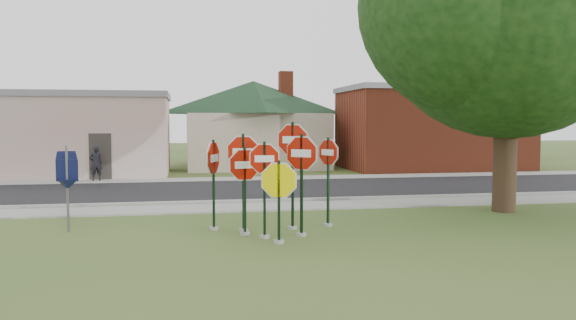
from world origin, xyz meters
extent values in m
plane|color=#375520|center=(0.00, 0.00, 0.00)|extent=(120.00, 120.00, 0.00)
cube|color=gray|center=(0.00, 5.50, 0.03)|extent=(60.00, 1.60, 0.06)
cube|color=black|center=(0.00, 10.00, 0.02)|extent=(60.00, 7.00, 0.04)
cube|color=gray|center=(0.00, 14.30, 0.03)|extent=(60.00, 1.60, 0.06)
cube|color=gray|center=(0.00, 6.50, 0.07)|extent=(60.00, 0.20, 0.14)
cylinder|color=gray|center=(-0.28, 0.90, 0.04)|extent=(0.24, 0.24, 0.08)
cube|color=black|center=(-0.28, 0.90, 1.15)|extent=(0.06, 0.06, 2.29)
cylinder|color=white|center=(-0.28, 0.90, 1.89)|extent=(0.99, 0.10, 1.00)
cylinder|color=#961003|center=(-0.28, 0.90, 1.89)|extent=(0.92, 0.10, 0.92)
cube|color=white|center=(-0.28, 0.90, 1.89)|extent=(0.46, 0.05, 0.16)
cylinder|color=gray|center=(-0.04, 0.28, 0.04)|extent=(0.24, 0.24, 0.08)
cube|color=black|center=(-0.04, 0.28, 0.94)|extent=(0.07, 0.06, 1.89)
cylinder|color=white|center=(-0.04, 0.28, 1.44)|extent=(1.10, 0.32, 1.14)
cylinder|color=#E4D300|center=(-0.04, 0.28, 1.44)|extent=(1.02, 0.30, 1.05)
cylinder|color=gray|center=(-0.70, 1.34, 0.04)|extent=(0.24, 0.24, 0.08)
cube|color=black|center=(-0.70, 1.34, 1.07)|extent=(0.07, 0.06, 2.15)
cylinder|color=white|center=(-0.70, 1.34, 1.72)|extent=(1.07, 0.16, 1.08)
cylinder|color=#961003|center=(-0.70, 1.34, 1.72)|extent=(0.99, 0.16, 1.00)
cube|color=white|center=(-0.70, 1.34, 1.72)|extent=(0.49, 0.08, 0.17)
cylinder|color=gray|center=(0.63, 0.98, 0.04)|extent=(0.24, 0.24, 0.08)
cube|color=black|center=(0.63, 0.98, 1.23)|extent=(0.08, 0.08, 2.46)
cylinder|color=white|center=(0.63, 0.98, 2.00)|extent=(0.90, 0.74, 1.15)
cylinder|color=#961003|center=(0.63, 0.98, 2.00)|extent=(0.84, 0.69, 1.07)
cube|color=white|center=(0.63, 0.98, 2.00)|extent=(0.42, 0.34, 0.18)
cylinder|color=gray|center=(0.58, 1.87, 0.04)|extent=(0.24, 0.24, 0.08)
cube|color=black|center=(0.58, 1.87, 1.37)|extent=(0.08, 0.07, 2.75)
cylinder|color=white|center=(0.58, 1.87, 2.30)|extent=(0.99, 0.57, 1.13)
cylinder|color=#961003|center=(0.58, 1.87, 2.30)|extent=(0.92, 0.53, 1.05)
cube|color=white|center=(0.58, 1.87, 2.30)|extent=(0.46, 0.27, 0.18)
cylinder|color=gray|center=(-0.69, 1.76, 0.04)|extent=(0.24, 0.24, 0.08)
cube|color=black|center=(-0.69, 1.76, 1.23)|extent=(0.07, 0.06, 2.46)
cylinder|color=white|center=(-0.69, 1.76, 2.01)|extent=(1.13, 0.14, 1.14)
cylinder|color=#961003|center=(-0.69, 1.76, 2.01)|extent=(1.05, 0.14, 1.05)
cube|color=white|center=(-0.69, 1.76, 2.01)|extent=(0.52, 0.07, 0.18)
cylinder|color=gray|center=(1.58, 2.11, 0.04)|extent=(0.24, 0.24, 0.08)
cube|color=black|center=(1.58, 2.11, 1.17)|extent=(0.07, 0.08, 2.35)
cylinder|color=white|center=(1.58, 2.11, 1.95)|extent=(0.49, 0.85, 0.97)
cylinder|color=#961003|center=(1.58, 2.11, 1.95)|extent=(0.46, 0.79, 0.90)
cube|color=white|center=(1.58, 2.11, 1.95)|extent=(0.23, 0.39, 0.15)
cylinder|color=gray|center=(-1.41, 2.14, 0.04)|extent=(0.24, 0.24, 0.08)
cube|color=black|center=(-1.41, 2.14, 1.15)|extent=(0.07, 0.07, 2.30)
cylinder|color=white|center=(-1.41, 2.14, 1.83)|extent=(0.46, 1.09, 1.18)
cylinder|color=#961003|center=(-1.41, 2.14, 1.83)|extent=(0.43, 1.01, 1.09)
cube|color=white|center=(-1.41, 2.14, 1.83)|extent=(0.22, 0.50, 0.19)
cube|color=#59595E|center=(-5.00, 2.50, 1.00)|extent=(0.05, 0.05, 2.00)
cube|color=black|center=(-5.00, 2.50, 1.55)|extent=(0.55, 0.13, 0.55)
cone|color=black|center=(-5.00, 2.50, 1.20)|extent=(0.65, 0.65, 0.25)
cube|color=#59595E|center=(-5.20, 3.50, 1.00)|extent=(0.05, 0.05, 2.00)
cube|color=black|center=(-5.20, 3.50, 1.55)|extent=(0.55, 0.09, 0.55)
cone|color=black|center=(-5.20, 3.50, 1.20)|extent=(0.62, 0.62, 0.25)
cube|color=#59595E|center=(-5.40, 4.50, 1.00)|extent=(0.05, 0.05, 2.00)
cube|color=black|center=(-5.40, 4.50, 1.55)|extent=(0.55, 0.05, 0.55)
cone|color=black|center=(-5.40, 4.50, 1.20)|extent=(0.58, 0.58, 0.25)
cube|color=#59595E|center=(-5.60, 5.50, 1.00)|extent=(0.05, 0.05, 2.00)
cube|color=black|center=(-5.60, 5.50, 1.55)|extent=(0.55, 0.05, 0.55)
cone|color=black|center=(-5.60, 5.50, 1.20)|extent=(0.58, 0.58, 0.25)
cube|color=#59595E|center=(-5.80, 6.50, 1.00)|extent=(0.05, 0.05, 2.00)
cube|color=black|center=(-5.80, 6.50, 1.55)|extent=(0.55, 0.09, 0.55)
cone|color=black|center=(-5.80, 6.50, 1.20)|extent=(0.62, 0.62, 0.25)
cube|color=beige|center=(-9.00, 18.00, 2.00)|extent=(12.00, 6.00, 4.00)
cube|color=gray|center=(-9.00, 18.00, 4.05)|extent=(12.20, 6.20, 0.30)
cube|color=#332D28|center=(-6.00, 15.02, 1.10)|extent=(1.00, 0.10, 2.20)
cube|color=#B8A892|center=(2.00, 22.00, 1.60)|extent=(8.00, 8.00, 3.20)
pyramid|color=black|center=(2.00, 22.00, 5.20)|extent=(11.60, 11.60, 2.00)
cube|color=maroon|center=(4.00, 22.00, 5.00)|extent=(0.80, 0.80, 1.60)
cube|color=maroon|center=(12.00, 18.50, 2.25)|extent=(10.00, 6.00, 4.50)
cube|color=gray|center=(12.00, 18.50, 4.60)|extent=(10.20, 6.20, 0.30)
cube|color=white|center=(10.00, 15.55, 2.60)|extent=(2.00, 0.08, 0.90)
cylinder|color=#301E15|center=(7.50, 3.50, 2.48)|extent=(0.70, 0.70, 4.96)
sphere|color=black|center=(7.50, 3.50, 6.38)|extent=(8.30, 8.30, 8.30)
cylinder|color=#301E15|center=(22.00, 26.00, 2.00)|extent=(0.50, 0.50, 4.00)
sphere|color=black|center=(22.00, 26.00, 5.60)|extent=(5.60, 5.60, 5.60)
imported|color=black|center=(-6.12, 14.45, 0.86)|extent=(0.67, 0.55, 1.59)
camera|label=1|loc=(-2.10, -12.11, 2.77)|focal=35.00mm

